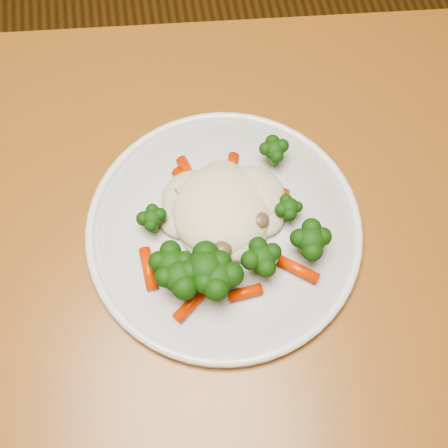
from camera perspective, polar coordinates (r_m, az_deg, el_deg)
name	(u,v)px	position (r m, az deg, el deg)	size (l,w,h in m)	color
dining_table	(322,311)	(0.70, 9.93, -8.75)	(1.15, 0.83, 0.75)	#925921
plate	(224,230)	(0.60, 0.00, -0.57)	(0.29, 0.29, 0.01)	silver
meal	(222,233)	(0.56, -0.25, -0.95)	(0.19, 0.18, 0.05)	beige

